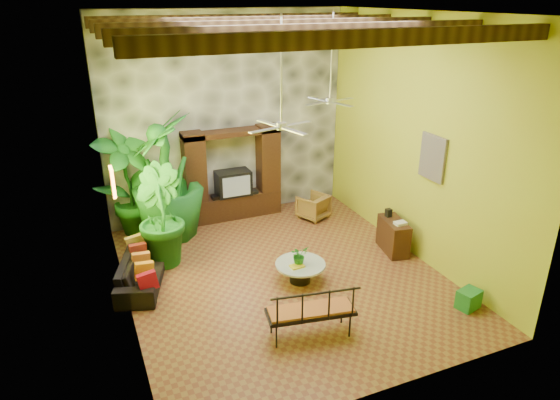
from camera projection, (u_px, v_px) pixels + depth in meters
name	position (u px, v px, depth m)	size (l,w,h in m)	color
ground	(282.00, 275.00, 10.13)	(7.00, 7.00, 0.00)	brown
ceiling	(283.00, 12.00, 8.22)	(6.00, 7.00, 0.02)	silver
back_wall	(226.00, 117.00, 12.15)	(6.00, 0.02, 5.00)	gold
left_wall	(113.00, 179.00, 8.09)	(0.02, 7.00, 5.00)	gold
right_wall	(416.00, 140.00, 10.26)	(0.02, 7.00, 5.00)	gold
stone_accent_wall	(227.00, 118.00, 12.10)	(5.98, 0.10, 4.98)	#3B3D43
ceiling_beams	(283.00, 26.00, 8.30)	(5.95, 5.36, 0.22)	#352311
entertainment_center	(233.00, 181.00, 12.43)	(2.40, 0.55, 2.30)	black
ceiling_fan_front	(281.00, 114.00, 8.42)	(1.28, 1.28, 1.86)	silver
ceiling_fan_back	(330.00, 91.00, 10.43)	(1.28, 1.28, 1.86)	silver
wall_art_mask	(112.00, 182.00, 9.11)	(0.06, 0.32, 0.55)	gold
wall_art_painting	(433.00, 158.00, 9.81)	(0.06, 0.70, 0.90)	#295D99
sofa	(142.00, 271.00, 9.73)	(1.92, 0.75, 0.56)	black
wicker_armchair	(313.00, 206.00, 12.61)	(0.66, 0.68, 0.62)	olive
tall_plant_a	(128.00, 181.00, 11.40)	(1.40, 0.95, 2.65)	#1B6923
tall_plant_b	(159.00, 216.00, 10.24)	(1.16, 0.94, 2.11)	#19621E
tall_plant_c	(166.00, 177.00, 11.25)	(1.64, 1.64, 2.93)	#185E20
coffee_table	(300.00, 270.00, 9.81)	(0.99, 0.99, 0.40)	black
centerpiece_plant	(299.00, 255.00, 9.67)	(0.34, 0.29, 0.38)	#1C661A
yellow_tray	(297.00, 266.00, 9.63)	(0.26, 0.19, 0.03)	gold
iron_bench	(313.00, 310.00, 8.08)	(1.52, 0.77, 0.57)	black
side_console	(393.00, 236.00, 10.94)	(0.41, 0.91, 0.73)	#342010
green_bin	(469.00, 299.00, 9.01)	(0.41, 0.30, 0.35)	#207936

